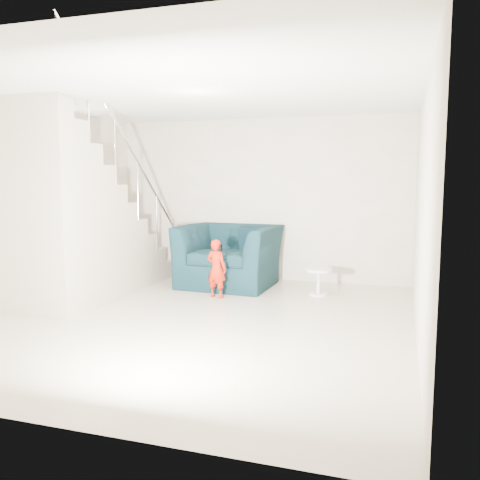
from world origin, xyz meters
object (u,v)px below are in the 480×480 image
object	(u,v)px
toddler	(216,269)
staircase	(81,233)
armchair	(229,256)
side_table	(319,277)

from	to	relation	value
toddler	staircase	world-z (taller)	staircase
armchair	toddler	size ratio (longest dim) A/B	1.75
side_table	armchair	bearing A→B (deg)	170.54
armchair	side_table	bearing A→B (deg)	-6.85
toddler	staircase	distance (m)	1.98
armchair	toddler	xyz separation A→B (m)	(0.10, -0.85, -0.06)
armchair	staircase	world-z (taller)	staircase
side_table	toddler	bearing A→B (deg)	-156.14
staircase	toddler	bearing A→B (deg)	19.70
armchair	staircase	xyz separation A→B (m)	(-1.69, -1.50, 0.47)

